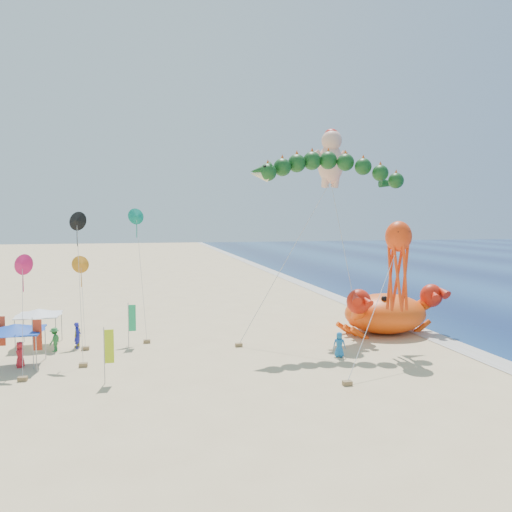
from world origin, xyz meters
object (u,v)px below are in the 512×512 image
Objects in this scene: crab_inflatable at (386,312)px; octopus_kite at (398,259)px; canopy_white at (39,312)px; dragon_kite at (329,174)px; cherub_kite at (331,157)px; canopy_blue at (15,328)px.

octopus_kite is at bearing -111.13° from crab_inflatable.
crab_inflatable is 26.48m from canopy_white.
cherub_kite reaches higher than dragon_kite.
canopy_blue is (-26.79, -3.14, 0.71)m from crab_inflatable.
canopy_white is (-26.39, 2.11, 0.71)m from crab_inflatable.
canopy_white is at bearing 171.52° from dragon_kite.
crab_inflatable is at bearing 6.69° from canopy_blue.
canopy_white is at bearing 162.14° from octopus_kite.
cherub_kite is 1.83× the size of octopus_kite.
cherub_kite is 25.54m from canopy_white.
dragon_kite is (-5.42, -1.02, 10.81)m from crab_inflatable.
canopy_blue is at bearing 174.08° from octopus_kite.
octopus_kite is at bearing -79.56° from cherub_kite.
dragon_kite is 23.73m from canopy_blue.
dragon_kite is 1.53× the size of octopus_kite.
canopy_blue is at bearing -165.66° from cherub_kite.
cherub_kite is 4.73× the size of canopy_blue.
crab_inflatable reaches higher than canopy_white.
canopy_white is at bearing -178.37° from cherub_kite.
octopus_kite reaches higher than canopy_blue.
canopy_blue is (-23.03, -5.89, -11.82)m from cherub_kite.
crab_inflatable is 0.54× the size of cherub_kite.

